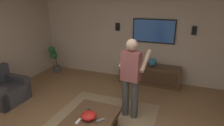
{
  "coord_description": "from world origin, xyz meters",
  "views": [
    {
      "loc": [
        -2.25,
        -1.1,
        2.34
      ],
      "look_at": [
        1.0,
        0.15,
        1.16
      ],
      "focal_mm": 30.57,
      "sensor_mm": 36.0,
      "label": 1
    }
  ],
  "objects": [
    {
      "name": "wall_speaker_left",
      "position": [
        3.12,
        -1.32,
        1.56
      ],
      "size": [
        0.06,
        0.12,
        0.22
      ],
      "primitive_type": "cube",
      "color": "black"
    },
    {
      "name": "remote_white",
      "position": [
        0.05,
        0.38,
        0.41
      ],
      "size": [
        0.15,
        0.05,
        0.02
      ],
      "primitive_type": "cube",
      "rotation": [
        0.0,
        0.0,
        6.24
      ],
      "color": "white",
      "rests_on": "coffee_table"
    },
    {
      "name": "tv",
      "position": [
        3.11,
        -0.29,
        1.49
      ],
      "size": [
        0.05,
        1.17,
        0.66
      ],
      "rotation": [
        0.0,
        0.0,
        3.14
      ],
      "color": "black"
    },
    {
      "name": "potted_plant_tall",
      "position": [
        2.65,
        2.82,
        0.5
      ],
      "size": [
        0.35,
        0.29,
        0.9
      ],
      "color": "#4C4C51",
      "rests_on": "ground"
    },
    {
      "name": "armchair",
      "position": [
        0.61,
        2.73,
        0.28
      ],
      "size": [
        0.8,
        0.81,
        0.82
      ],
      "rotation": [
        0.0,
        0.0,
        -1.57
      ],
      "color": "#38383D",
      "rests_on": "ground"
    },
    {
      "name": "coffee_table",
      "position": [
        0.25,
        0.25,
        0.3
      ],
      "size": [
        1.0,
        0.8,
        0.4
      ],
      "color": "#513823",
      "rests_on": "ground"
    },
    {
      "name": "vase_round",
      "position": [
        2.85,
        -0.35,
        0.66
      ],
      "size": [
        0.22,
        0.22,
        0.22
      ],
      "primitive_type": "sphere",
      "color": "teal",
      "rests_on": "media_console"
    },
    {
      "name": "person_standing",
      "position": [
        1.11,
        -0.21,
        0.93
      ],
      "size": [
        0.58,
        0.59,
        1.64
      ],
      "rotation": [
        0.0,
        0.0,
        -0.14
      ],
      "color": "#3F3F3F",
      "rests_on": "ground"
    },
    {
      "name": "remote_black",
      "position": [
        0.38,
        0.34,
        0.41
      ],
      "size": [
        0.14,
        0.14,
        0.02
      ],
      "primitive_type": "cube",
      "rotation": [
        0.0,
        0.0,
        0.76
      ],
      "color": "black",
      "rests_on": "coffee_table"
    },
    {
      "name": "media_console",
      "position": [
        2.86,
        -0.29,
        0.28
      ],
      "size": [
        0.45,
        1.7,
        0.55
      ],
      "rotation": [
        0.0,
        0.0,
        3.14
      ],
      "color": "#513823",
      "rests_on": "ground"
    },
    {
      "name": "bowl",
      "position": [
        0.2,
        0.26,
        0.46
      ],
      "size": [
        0.26,
        0.26,
        0.12
      ],
      "primitive_type": "ellipsoid",
      "color": "red",
      "rests_on": "coffee_table"
    },
    {
      "name": "wall_back_tv",
      "position": [
        3.2,
        0.0,
        1.37
      ],
      "size": [
        0.1,
        6.68,
        2.73
      ],
      "primitive_type": "cube",
      "color": "#BCA893",
      "rests_on": "ground"
    },
    {
      "name": "wall_speaker_right",
      "position": [
        3.12,
        0.78,
        1.55
      ],
      "size": [
        0.06,
        0.12,
        0.22
      ],
      "primitive_type": "cube",
      "color": "black"
    },
    {
      "name": "remote_grey",
      "position": [
        0.21,
        0.05,
        0.41
      ],
      "size": [
        0.14,
        0.13,
        0.02
      ],
      "primitive_type": "cube",
      "rotation": [
        0.0,
        0.0,
        2.45
      ],
      "color": "slate",
      "rests_on": "coffee_table"
    }
  ]
}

